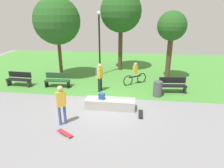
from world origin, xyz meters
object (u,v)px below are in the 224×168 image
concrete_ledge (110,104)px  park_bench_center_lawn (58,80)px  park_bench_by_oak (19,79)px  park_bench_far_right (173,85)px  cyclist_on_bicycle (135,75)px  pedestrian_with_backpack (100,75)px  backpack_on_ledge (102,96)px  lamp_post (99,38)px  skateboard_spare (65,133)px  trash_bin (158,89)px  tree_leaning_ash (172,27)px  skater_performing_trick (61,102)px  tree_young_birch (121,12)px  skateboard_by_ledge (141,114)px  tree_broad_elm (57,21)px

concrete_ledge → park_bench_center_lawn: (-3.82, 2.58, 0.23)m
park_bench_by_oak → park_bench_far_right: bearing=0.9°
park_bench_far_right → cyclist_on_bicycle: cyclist_on_bicycle is taller
concrete_ledge → park_bench_center_lawn: 4.61m
park_bench_center_lawn → cyclist_on_bicycle: (4.96, 1.19, 0.15)m
pedestrian_with_backpack → backpack_on_ledge: bearing=-76.7°
park_bench_center_lawn → lamp_post: lamp_post is taller
lamp_post → skateboard_spare: bearing=-89.4°
backpack_on_ledge → cyclist_on_bicycle: bearing=76.9°
trash_bin → tree_leaning_ash: bearing=73.9°
skater_performing_trick → tree_young_birch: (1.68, 8.95, 3.52)m
skateboard_spare → lamp_post: size_ratio=0.17×
park_bench_center_lawn → concrete_ledge: bearing=-34.1°
lamp_post → pedestrian_with_backpack: size_ratio=2.66×
tree_young_birch → lamp_post: (-1.40, -1.64, -1.79)m
park_bench_far_right → cyclist_on_bicycle: size_ratio=1.08×
skater_performing_trick → skateboard_by_ledge: size_ratio=2.25×
skateboard_by_ledge → tree_young_birch: tree_young_birch is taller
cyclist_on_bicycle → pedestrian_with_backpack: bearing=-143.5°
tree_leaning_ash → tree_broad_elm: tree_broad_elm is taller
concrete_ledge → tree_leaning_ash: 7.02m
trash_bin → pedestrian_with_backpack: pedestrian_with_backpack is taller
tree_broad_elm → lamp_post: (2.67, 1.10, -1.22)m
skateboard_by_ledge → tree_broad_elm: bearing=139.4°
trash_bin → cyclist_on_bicycle: bearing=125.4°
backpack_on_ledge → concrete_ledge: bearing=13.5°
park_bench_far_right → tree_young_birch: (-3.61, 4.56, 4.11)m
tree_broad_elm → trash_bin: 8.04m
concrete_ledge → tree_leaning_ash: tree_leaning_ash is taller
skateboard_by_ledge → tree_leaning_ash: tree_leaning_ash is taller
skateboard_by_ledge → skateboard_spare: size_ratio=1.02×
skater_performing_trick → pedestrian_with_backpack: (0.89, 4.00, -0.01)m
tree_leaning_ash → park_bench_center_lawn: bearing=-160.8°
park_bench_far_right → trash_bin: (-0.94, -0.72, -0.03)m
park_bench_far_right → tree_young_birch: 7.12m
skater_performing_trick → park_bench_by_oak: (-4.54, 4.24, -0.59)m
concrete_ledge → park_bench_far_right: park_bench_far_right is taller
skateboard_spare → trash_bin: 5.98m
park_bench_far_right → tree_broad_elm: tree_broad_elm is taller
pedestrian_with_backpack → tree_leaning_ash: bearing=33.4°
park_bench_far_right → cyclist_on_bicycle: 2.58m
tree_young_birch → tree_broad_elm: size_ratio=1.11×
backpack_on_ledge → skateboard_by_ledge: backpack_on_ledge is taller
concrete_ledge → lamp_post: 6.28m
park_bench_by_oak → tree_leaning_ash: bearing=15.2°
park_bench_center_lawn → tree_broad_elm: (-0.43, 1.83, 3.54)m
concrete_ledge → pedestrian_with_backpack: 2.54m
park_bench_by_oak → tree_broad_elm: tree_broad_elm is taller
lamp_post → pedestrian_with_backpack: lamp_post is taller
backpack_on_ledge → cyclist_on_bicycle: cyclist_on_bicycle is taller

